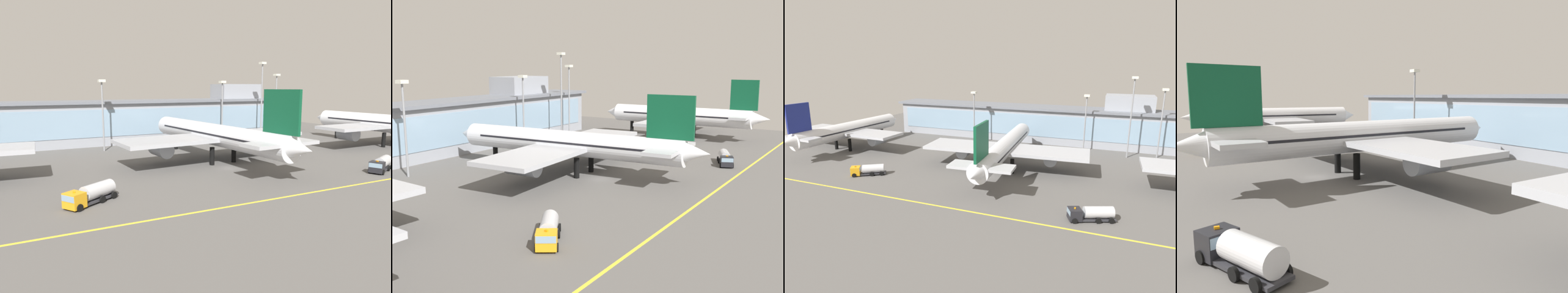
{
  "view_description": "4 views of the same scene",
  "coord_description": "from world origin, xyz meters",
  "views": [
    {
      "loc": [
        -40.82,
        -65.09,
        17.25
      ],
      "look_at": [
        -2.53,
        10.79,
        3.36
      ],
      "focal_mm": 33.18,
      "sensor_mm": 36.0,
      "label": 1
    },
    {
      "loc": [
        -76.57,
        -46.62,
        22.73
      ],
      "look_at": [
        6.91,
        7.23,
        4.84
      ],
      "focal_mm": 42.93,
      "sensor_mm": 36.0,
      "label": 2
    },
    {
      "loc": [
        29.7,
        -80.01,
        29.87
      ],
      "look_at": [
        -7.16,
        10.09,
        5.29
      ],
      "focal_mm": 30.85,
      "sensor_mm": 36.0,
      "label": 3
    },
    {
      "loc": [
        54.17,
        -21.38,
        12.91
      ],
      "look_at": [
        -0.69,
        10.73,
        4.16
      ],
      "focal_mm": 33.66,
      "sensor_mm": 36.0,
      "label": 4
    }
  ],
  "objects": [
    {
      "name": "airliner_near_left",
      "position": [
        -57.14,
        9.79,
        6.56
      ],
      "size": [
        39.55,
        52.23,
        17.96
      ],
      "rotation": [
        0.0,
        0.0,
        1.52
      ],
      "color": "black",
      "rests_on": "ground"
    },
    {
      "name": "fuel_tanker_truck",
      "position": [
        -31.48,
        -11.48,
        1.51
      ],
      "size": [
        8.87,
        7.04,
        2.9
      ],
      "rotation": [
        0.0,
        0.0,
        3.73
      ],
      "color": "black",
      "rests_on": "ground"
    },
    {
      "name": "terminal_building",
      "position": [
        1.68,
        47.6,
        7.17
      ],
      "size": [
        115.29,
        14.0,
        18.52
      ],
      "color": "#9399A3",
      "rests_on": "ground"
    },
    {
      "name": "airliner_near_right",
      "position": [
        1.19,
        8.09,
        6.18
      ],
      "size": [
        46.94,
        58.8,
        16.96
      ],
      "rotation": [
        0.0,
        0.0,
        1.64
      ],
      "color": "black",
      "rests_on": "ground"
    },
    {
      "name": "ground_plane",
      "position": [
        0.0,
        0.0,
        0.0
      ],
      "size": [
        180.0,
        180.0,
        0.0
      ],
      "primitive_type": "plane",
      "color": "#5B5956"
    },
    {
      "name": "baggage_tug_near",
      "position": [
        26.75,
        -16.86,
        1.51
      ],
      "size": [
        9.29,
        5.78,
        2.9
      ],
      "rotation": [
        0.0,
        0.0,
        3.53
      ],
      "color": "black",
      "rests_on": "ground"
    },
    {
      "name": "apron_light_mast_west",
      "position": [
        -19.18,
        33.56,
        13.09
      ],
      "size": [
        1.8,
        1.8,
        19.41
      ],
      "color": "gray",
      "rests_on": "ground"
    }
  ]
}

